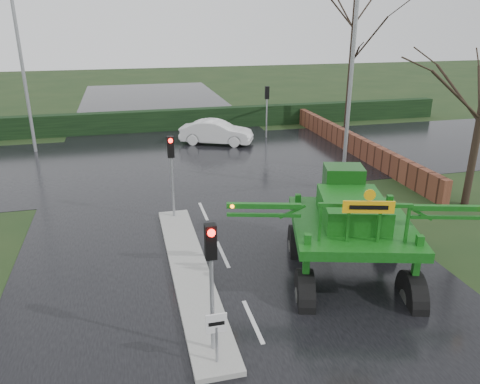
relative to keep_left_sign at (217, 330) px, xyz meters
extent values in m
plane|color=black|center=(1.30, 1.50, -1.06)|extent=(140.00, 140.00, 0.00)
cube|color=black|center=(1.30, 11.50, -1.05)|extent=(14.00, 80.00, 0.02)
cube|color=black|center=(1.30, 17.50, -1.05)|extent=(80.00, 12.00, 0.02)
cube|color=gray|center=(0.00, 4.50, -0.97)|extent=(1.20, 10.00, 0.16)
cube|color=black|center=(1.30, 25.50, -0.31)|extent=(44.00, 0.90, 1.50)
cube|color=#592D1E|center=(11.80, 17.50, -0.46)|extent=(0.40, 20.00, 1.20)
cylinder|color=gray|center=(0.00, 0.00, -0.41)|extent=(0.07, 0.07, 1.00)
cube|color=silver|center=(0.00, 0.00, 0.19)|extent=(0.50, 0.04, 0.50)
cube|color=black|center=(0.00, -0.02, 0.19)|extent=(0.38, 0.01, 0.10)
cylinder|color=gray|center=(0.00, 0.50, 0.69)|extent=(0.10, 0.10, 3.50)
cube|color=black|center=(0.00, 0.50, 2.04)|extent=(0.26, 0.22, 0.85)
sphere|color=#FF0C07|center=(0.00, 0.37, 2.32)|extent=(0.18, 0.18, 0.18)
cylinder|color=gray|center=(0.00, 9.00, 0.69)|extent=(0.10, 0.10, 3.50)
cube|color=black|center=(0.00, 9.00, 2.04)|extent=(0.26, 0.22, 0.85)
sphere|color=#FF0C07|center=(0.00, 8.87, 2.32)|extent=(0.18, 0.18, 0.18)
cylinder|color=gray|center=(7.80, 21.50, 0.69)|extent=(0.10, 0.10, 3.50)
cube|color=black|center=(7.80, 21.50, 2.04)|extent=(0.26, 0.22, 0.85)
sphere|color=#FF0C07|center=(7.80, 21.63, 2.32)|extent=(0.18, 0.18, 0.18)
cylinder|color=gray|center=(9.80, 13.50, 3.94)|extent=(0.20, 0.20, 10.00)
cylinder|color=gray|center=(-7.20, 21.50, 3.94)|extent=(0.20, 0.20, 10.00)
cylinder|color=black|center=(14.30, 22.50, 3.94)|extent=(0.32, 0.32, 10.00)
cylinder|color=black|center=(2.01, 4.21, -0.18)|extent=(0.94, 1.82, 1.76)
cylinder|color=#595B56|center=(2.01, 4.21, -0.18)|extent=(0.67, 0.73, 0.61)
cube|color=#0F500E|center=(2.01, 4.21, 0.92)|extent=(0.24, 0.24, 2.02)
cylinder|color=black|center=(5.06, 3.35, -0.18)|extent=(0.94, 1.82, 1.76)
cylinder|color=#595B56|center=(5.06, 3.35, -0.18)|extent=(0.67, 0.73, 0.61)
cube|color=#0F500E|center=(5.06, 3.35, 0.92)|extent=(0.24, 0.24, 2.02)
cylinder|color=black|center=(1.15, 1.17, -0.18)|extent=(0.94, 1.82, 1.76)
cylinder|color=#595B56|center=(1.15, 1.17, -0.18)|extent=(0.67, 0.73, 0.61)
cube|color=#0F500E|center=(1.15, 1.17, 0.92)|extent=(0.24, 0.24, 2.02)
cylinder|color=black|center=(4.20, 0.31, -0.18)|extent=(0.94, 1.82, 1.76)
cylinder|color=#595B56|center=(4.20, 0.31, -0.18)|extent=(0.67, 0.73, 0.61)
cube|color=#0F500E|center=(4.20, 0.31, 0.92)|extent=(0.24, 0.24, 2.02)
cube|color=#0F500E|center=(3.10, 2.26, 1.49)|extent=(4.70, 5.06, 0.31)
cube|color=#0F500E|center=(3.15, 2.43, 1.97)|extent=(2.58, 3.06, 0.79)
cube|color=#104410|center=(3.63, 4.12, 2.28)|extent=(1.55, 1.37, 1.14)
cube|color=#0F500E|center=(2.72, 0.91, 2.76)|extent=(2.56, 0.82, 0.11)
cube|color=#0F500E|center=(0.31, 2.68, 2.28)|extent=(2.24, 0.77, 0.16)
sphere|color=orange|center=(-0.65, 2.86, 2.28)|extent=(0.12, 0.12, 0.12)
cube|color=#0F500E|center=(5.71, 1.16, 2.28)|extent=(2.24, 0.77, 0.16)
sphere|color=orange|center=(6.62, 0.81, 2.28)|extent=(0.12, 0.12, 0.12)
cube|color=#F3AE0C|center=(2.63, 0.57, 2.85)|extent=(1.37, 0.43, 0.35)
cube|color=black|center=(2.63, 0.57, 2.85)|extent=(1.02, 0.29, 0.12)
cylinder|color=#F3AE0C|center=(2.63, 0.57, 3.20)|extent=(0.31, 0.12, 0.32)
imported|color=white|center=(4.11, 20.64, -1.06)|extent=(4.95, 3.43, 1.55)
camera|label=1|loc=(-1.65, -8.88, 6.81)|focal=35.00mm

